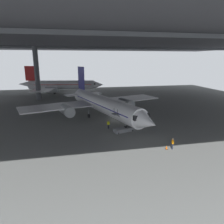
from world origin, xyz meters
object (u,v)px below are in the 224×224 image
object	(u,v)px
airplane_distant	(60,85)
traffic_cone_orange	(167,147)
airplane_main	(102,104)
boarding_stairs	(123,128)
crew_worker_near_nose	(173,143)
crew_worker_by_stairs	(108,124)

from	to	relation	value
airplane_distant	traffic_cone_orange	size ratio (longest dim) A/B	55.46
airplane_main	airplane_distant	distance (m)	40.44
airplane_main	boarding_stairs	xyz separation A→B (m)	(2.41, -9.62, -2.68)
boarding_stairs	crew_worker_near_nose	world-z (taller)	boarding_stairs
crew_worker_near_nose	crew_worker_by_stairs	xyz separation A→B (m)	(-7.58, 11.24, -0.05)
airplane_distant	crew_worker_near_nose	bearing A→B (deg)	-72.88
airplane_main	crew_worker_near_nose	distance (m)	20.29
airplane_main	crew_worker_by_stairs	bearing A→B (deg)	-89.99
airplane_distant	boarding_stairs	bearing A→B (deg)	-75.47
airplane_main	traffic_cone_orange	xyz separation A→B (m)	(6.75, -18.50, -3.11)
airplane_distant	traffic_cone_orange	distance (m)	60.15
boarding_stairs	traffic_cone_orange	world-z (taller)	boarding_stairs
airplane_main	crew_worker_near_nose	xyz separation A→B (m)	(7.58, -18.66, -2.40)
airplane_main	airplane_distant	bearing A→B (deg)	104.64
boarding_stairs	crew_worker_near_nose	distance (m)	10.42
airplane_main	airplane_distant	xyz separation A→B (m)	(-10.22, 39.13, -0.11)
crew_worker_near_nose	airplane_distant	distance (m)	60.51
boarding_stairs	airplane_distant	size ratio (longest dim) A/B	0.14
boarding_stairs	airplane_distant	xyz separation A→B (m)	(-12.63, 48.74, 2.56)
airplane_main	boarding_stairs	bearing A→B (deg)	-75.90
airplane_distant	crew_worker_by_stairs	bearing A→B (deg)	-77.62
crew_worker_near_nose	airplane_distant	bearing A→B (deg)	107.12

